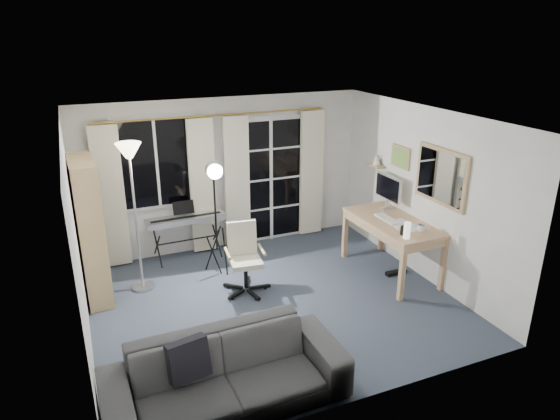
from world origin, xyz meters
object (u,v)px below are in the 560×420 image
(sofa, at_px, (226,365))
(desk, at_px, (393,227))
(mug, at_px, (422,227))
(bookshelf, at_px, (88,235))
(keyboard_piano, at_px, (186,220))
(monitor, at_px, (388,189))
(office_chair, at_px, (244,251))
(torchiere_lamp, at_px, (131,174))
(studio_light, at_px, (215,184))

(sofa, bearing_deg, desk, 28.33)
(mug, distance_m, sofa, 3.34)
(sofa, bearing_deg, bookshelf, 110.33)
(keyboard_piano, height_order, sofa, keyboard_piano)
(keyboard_piano, height_order, monitor, monitor)
(keyboard_piano, bearing_deg, office_chair, -68.17)
(desk, bearing_deg, mug, -79.50)
(torchiere_lamp, xyz_separation_m, office_chair, (1.29, -0.54, -1.08))
(studio_light, height_order, monitor, studio_light)
(sofa, bearing_deg, torchiere_lamp, 97.87)
(studio_light, distance_m, mug, 2.84)
(bookshelf, xyz_separation_m, monitor, (4.20, -0.47, 0.23))
(mug, bearing_deg, keyboard_piano, 142.69)
(desk, distance_m, monitor, 0.64)
(studio_light, distance_m, office_chair, 0.99)
(bookshelf, height_order, desk, bookshelf)
(bookshelf, relative_size, monitor, 3.19)
(torchiere_lamp, relative_size, sofa, 0.90)
(keyboard_piano, xyz_separation_m, sofa, (-0.38, -3.25, -0.21))
(desk, xyz_separation_m, sofa, (-2.99, -1.68, -0.27))
(monitor, distance_m, sofa, 3.89)
(studio_light, bearing_deg, keyboard_piano, 119.31)
(desk, relative_size, mug, 11.46)
(bookshelf, xyz_separation_m, sofa, (1.01, -2.60, -0.45))
(mug, bearing_deg, monitor, 84.22)
(keyboard_piano, distance_m, sofa, 3.27)
(torchiere_lamp, xyz_separation_m, sofa, (0.40, -2.60, -1.19))
(desk, height_order, monitor, monitor)
(torchiere_lamp, bearing_deg, mug, -22.13)
(torchiere_lamp, bearing_deg, desk, -15.18)
(office_chair, relative_size, mug, 7.10)
(office_chair, distance_m, sofa, 2.25)
(studio_light, bearing_deg, torchiere_lamp, -175.48)
(torchiere_lamp, relative_size, monitor, 3.46)
(keyboard_piano, relative_size, desk, 0.78)
(bookshelf, bearing_deg, office_chair, -18.22)
(keyboard_piano, distance_m, monitor, 3.06)
(monitor, relative_size, mug, 4.39)
(office_chair, relative_size, desk, 0.62)
(mug, relative_size, sofa, 0.06)
(office_chair, bearing_deg, studio_light, 119.19)
(keyboard_piano, relative_size, office_chair, 1.26)
(office_chair, height_order, monitor, monitor)
(bookshelf, bearing_deg, desk, -15.44)
(studio_light, bearing_deg, bookshelf, -175.23)
(bookshelf, height_order, monitor, bookshelf)
(bookshelf, relative_size, sofa, 0.83)
(torchiere_lamp, xyz_separation_m, studio_light, (1.08, -0.01, -0.26))
(studio_light, relative_size, office_chair, 1.81)
(torchiere_lamp, bearing_deg, sofa, -81.17)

